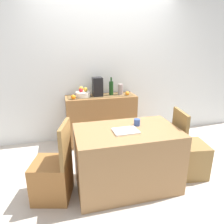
{
  "coord_description": "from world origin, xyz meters",
  "views": [
    {
      "loc": [
        -0.79,
        -2.44,
        1.67
      ],
      "look_at": [
        -0.06,
        0.39,
        0.72
      ],
      "focal_mm": 33.01,
      "sensor_mm": 36.0,
      "label": 1
    }
  ],
  "objects": [
    {
      "name": "coffee_cup",
      "position": [
        0.08,
        -0.26,
        0.78
      ],
      "size": [
        0.08,
        0.08,
        0.08
      ],
      "primitive_type": "cylinder",
      "color": "#334C90",
      "rests_on": "dining_table"
    },
    {
      "name": "chair_by_corner",
      "position": [
        0.79,
        -0.35,
        0.27
      ],
      "size": [
        0.45,
        0.45,
        0.9
      ],
      "color": "olive",
      "rests_on": "ground"
    },
    {
      "name": "orange_loose_near_bowl",
      "position": [
        0.32,
        0.84,
        0.88
      ],
      "size": [
        0.07,
        0.07,
        0.07
      ],
      "primitive_type": "sphere",
      "color": "orange",
      "rests_on": "sideboard_console"
    },
    {
      "name": "sideboard_console",
      "position": [
        -0.12,
        0.92,
        0.42
      ],
      "size": [
        1.19,
        0.42,
        0.84
      ],
      "primitive_type": "cube",
      "color": "olive",
      "rests_on": "ground"
    },
    {
      "name": "fruit_bowl",
      "position": [
        -0.43,
        0.92,
        0.89
      ],
      "size": [
        0.25,
        0.25,
        0.08
      ],
      "primitive_type": "cylinder",
      "color": "white",
      "rests_on": "table_runner"
    },
    {
      "name": "table_runner",
      "position": [
        -0.12,
        0.92,
        0.85
      ],
      "size": [
        1.12,
        0.32,
        0.01
      ],
      "primitive_type": "cube",
      "color": "brown",
      "rests_on": "sideboard_console"
    },
    {
      "name": "chair_near_window",
      "position": [
        -0.94,
        -0.36,
        0.27
      ],
      "size": [
        0.49,
        0.49,
        0.9
      ],
      "color": "#915E2E",
      "rests_on": "ground"
    },
    {
      "name": "ground_plane",
      "position": [
        0.0,
        0.0,
        -0.01
      ],
      "size": [
        6.4,
        6.4,
        0.02
      ],
      "primitive_type": "cube",
      "color": "beige",
      "rests_on": "ground"
    },
    {
      "name": "dining_table",
      "position": [
        -0.07,
        -0.36,
        0.37
      ],
      "size": [
        1.2,
        0.73,
        0.74
      ],
      "primitive_type": "cube",
      "color": "#956D43",
      "rests_on": "ground"
    },
    {
      "name": "orange_loose_end",
      "position": [
        -0.6,
        0.79,
        0.88
      ],
      "size": [
        0.08,
        0.08,
        0.08
      ],
      "primitive_type": "sphere",
      "color": "orange",
      "rests_on": "sideboard_console"
    },
    {
      "name": "open_book",
      "position": [
        -0.11,
        -0.41,
        0.75
      ],
      "size": [
        0.29,
        0.22,
        0.02
      ],
      "primitive_type": "cube",
      "rotation": [
        0.0,
        0.0,
        0.02
      ],
      "color": "white",
      "rests_on": "dining_table"
    },
    {
      "name": "ceramic_vase",
      "position": [
        0.22,
        0.92,
        0.94
      ],
      "size": [
        0.09,
        0.09,
        0.19
      ],
      "primitive_type": "cylinder",
      "color": "gray",
      "rests_on": "sideboard_console"
    },
    {
      "name": "apple_left",
      "position": [
        -0.46,
        0.91,
        0.96
      ],
      "size": [
        0.07,
        0.07,
        0.07
      ],
      "primitive_type": "sphere",
      "color": "red",
      "rests_on": "fruit_bowl"
    },
    {
      "name": "wine_bottle",
      "position": [
        0.06,
        0.92,
        0.97
      ],
      "size": [
        0.07,
        0.07,
        0.31
      ],
      "color": "#153D15",
      "rests_on": "sideboard_console"
    },
    {
      "name": "coffee_maker",
      "position": [
        -0.18,
        0.92,
        1.0
      ],
      "size": [
        0.16,
        0.18,
        0.31
      ],
      "primitive_type": "cube",
      "color": "black",
      "rests_on": "sideboard_console"
    },
    {
      "name": "room_wall_rear",
      "position": [
        0.0,
        1.18,
        1.35
      ],
      "size": [
        6.4,
        0.06,
        2.7
      ],
      "primitive_type": "cube",
      "color": "silver",
      "rests_on": "ground"
    },
    {
      "name": "apple_front",
      "position": [
        -0.38,
        0.93,
        0.97
      ],
      "size": [
        0.07,
        0.07,
        0.07
      ],
      "primitive_type": "sphere",
      "color": "gold",
      "rests_on": "fruit_bowl"
    },
    {
      "name": "apple_upper",
      "position": [
        -0.45,
        0.99,
        0.97
      ],
      "size": [
        0.08,
        0.08,
        0.08
      ],
      "primitive_type": "sphere",
      "color": "gold",
      "rests_on": "fruit_bowl"
    }
  ]
}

